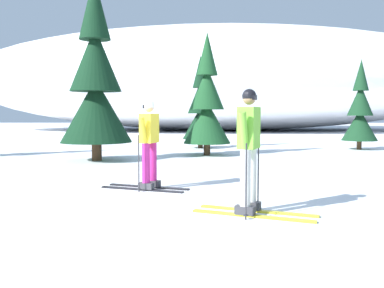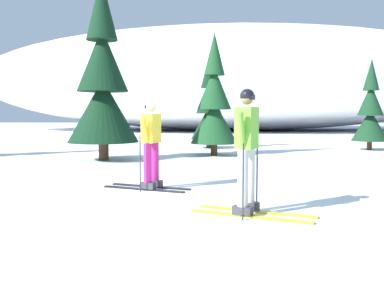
{
  "view_description": "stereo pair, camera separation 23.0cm",
  "coord_description": "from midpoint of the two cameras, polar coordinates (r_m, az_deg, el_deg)",
  "views": [
    {
      "loc": [
        1.17,
        -6.79,
        1.46
      ],
      "look_at": [
        1.01,
        0.3,
        0.95
      ],
      "focal_mm": 39.6,
      "sensor_mm": 36.0,
      "label": 1
    },
    {
      "loc": [
        1.4,
        -6.78,
        1.46
      ],
      "look_at": [
        1.01,
        0.3,
        0.95
      ],
      "focal_mm": 39.6,
      "sensor_mm": 36.0,
      "label": 2
    }
  ],
  "objects": [
    {
      "name": "ground_plane",
      "position": [
        7.05,
        -9.33,
        -7.88
      ],
      "size": [
        120.0,
        120.0,
        0.0
      ],
      "primitive_type": "plane",
      "color": "white"
    },
    {
      "name": "skier_lime_jacket",
      "position": [
        6.14,
        6.65,
        -0.67
      ],
      "size": [
        1.81,
        1.05,
        1.81
      ],
      "color": "gold",
      "rests_on": "ground"
    },
    {
      "name": "skier_yellow_jacket",
      "position": [
        8.17,
        -6.62,
        0.08
      ],
      "size": [
        1.74,
        0.93,
        1.72
      ],
      "color": "black",
      "rests_on": "ground"
    },
    {
      "name": "pine_tree_center_left",
      "position": [
        13.48,
        -13.34,
        7.9
      ],
      "size": [
        2.19,
        2.19,
        5.68
      ],
      "color": "#47301E",
      "rests_on": "ground"
    },
    {
      "name": "pine_tree_center",
      "position": [
        17.87,
        0.77,
        4.65
      ],
      "size": [
        1.5,
        1.5,
        3.88
      ],
      "color": "#47301E",
      "rests_on": "ground"
    },
    {
      "name": "pine_tree_center_right",
      "position": [
        14.71,
        1.6,
        5.36
      ],
      "size": [
        1.64,
        1.64,
        4.25
      ],
      "color": "#47301E",
      "rests_on": "ground"
    },
    {
      "name": "pine_tree_far_right",
      "position": [
        18.39,
        21.36,
        4.04
      ],
      "size": [
        1.41,
        1.41,
        3.64
      ],
      "color": "#47301E",
      "rests_on": "ground"
    },
    {
      "name": "snow_ridge_background",
      "position": [
        37.46,
        3.98,
        8.59
      ],
      "size": [
        44.81,
        21.19,
        8.76
      ],
      "primitive_type": "ellipsoid",
      "color": "white",
      "rests_on": "ground"
    }
  ]
}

